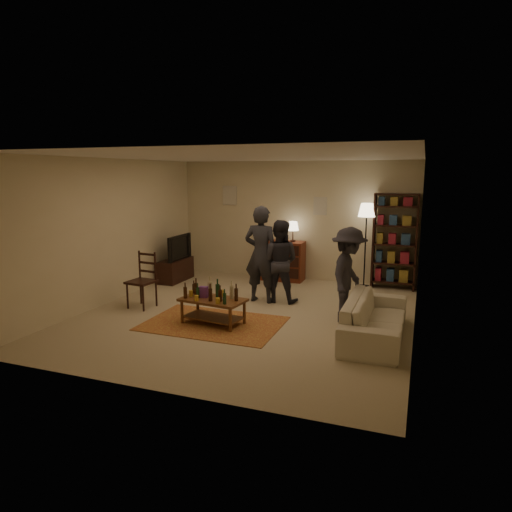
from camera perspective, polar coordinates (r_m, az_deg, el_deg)
The scene contains 13 objects.
floor at distance 8.02m, azimuth -1.11°, elevation -7.31°, with size 6.00×6.00×0.00m, color #C6B793.
room_shell at distance 10.68m, azimuth 1.43°, elevation 7.03°, with size 6.00×6.00×6.00m.
rug at distance 7.57m, azimuth -5.36°, elevation -8.38°, with size 2.20×1.50×0.01m, color maroon.
coffee_table at distance 7.47m, azimuth -5.50°, elevation -5.61°, with size 1.10×0.70×0.76m.
dining_chair at distance 8.59m, azimuth -13.88°, elevation -2.63°, with size 0.49×0.49×1.04m.
tv_stand at distance 10.54m, azimuth -9.99°, elevation -1.01°, with size 0.40×1.00×1.06m.
dresser at distance 10.45m, azimuth 3.30°, elevation -0.45°, with size 1.00×0.50×1.36m.
bookshelf at distance 10.01m, azimuth 16.93°, elevation 1.87°, with size 0.90×0.34×2.02m.
floor_lamp at distance 9.87m, azimuth 13.66°, elevation 4.87°, with size 0.36×0.36×1.81m.
sofa at distance 7.07m, azimuth 14.66°, elevation -7.51°, with size 2.08×0.81×0.61m, color beige.
person_left at distance 8.60m, azimuth 0.66°, elevation 0.21°, with size 0.67×0.44×1.84m, color #25262C.
person_right at distance 8.64m, azimuth 2.91°, elevation -0.66°, with size 0.76×0.59×1.57m, color #282931.
person_by_sofa at distance 7.60m, azimuth 11.47°, elevation -2.35°, with size 1.02×0.58×1.57m, color #282830.
Camera 1 is at (2.78, -7.12, 2.43)m, focal length 32.00 mm.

